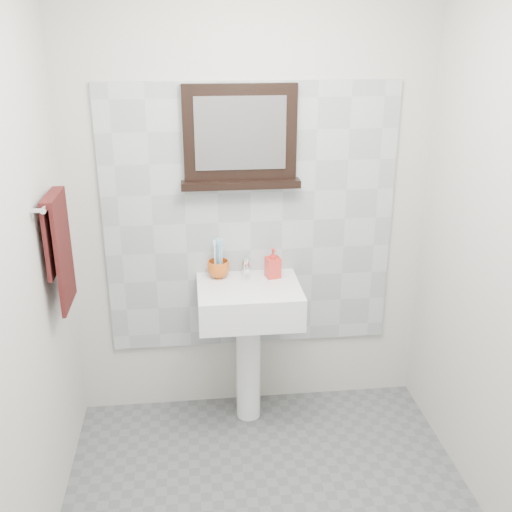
{
  "coord_description": "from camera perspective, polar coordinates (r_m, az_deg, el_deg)",
  "views": [
    {
      "loc": [
        -0.33,
        -2.05,
        2.15
      ],
      "look_at": [
        -0.03,
        0.55,
        1.15
      ],
      "focal_mm": 42.0,
      "sensor_mm": 36.0,
      "label": 1
    }
  ],
  "objects": [
    {
      "name": "toothbrushes",
      "position": [
        3.28,
        -3.59,
        -0.03
      ],
      "size": [
        0.05,
        0.04,
        0.21
      ],
      "color": "white",
      "rests_on": "toothbrush_cup"
    },
    {
      "name": "towel_bar",
      "position": [
        2.86,
        -18.9,
        5.2
      ],
      "size": [
        0.07,
        0.4,
        0.03
      ],
      "color": "silver",
      "rests_on": "left_wall"
    },
    {
      "name": "soap_dispenser",
      "position": [
        3.29,
        1.62,
        -0.65
      ],
      "size": [
        0.09,
        0.09,
        0.17
      ],
      "primitive_type": "imported",
      "rotation": [
        0.0,
        0.0,
        0.21
      ],
      "color": "red",
      "rests_on": "pedestal_sink"
    },
    {
      "name": "splashback",
      "position": [
        3.31,
        -0.54,
        3.33
      ],
      "size": [
        1.6,
        0.02,
        1.5
      ],
      "primitive_type": "cube",
      "color": "#A6AFB4",
      "rests_on": "back_wall"
    },
    {
      "name": "pedestal_sink",
      "position": [
        3.29,
        -0.69,
        -5.71
      ],
      "size": [
        0.55,
        0.44,
        0.96
      ],
      "color": "white",
      "rests_on": "ground"
    },
    {
      "name": "front_wall",
      "position": [
        1.35,
        9.83,
        -21.3
      ],
      "size": [
        2.0,
        0.01,
        2.5
      ],
      "primitive_type": "cube",
      "color": "beige",
      "rests_on": "ground"
    },
    {
      "name": "hand_towel",
      "position": [
        2.92,
        -18.28,
        1.24
      ],
      "size": [
        0.06,
        0.3,
        0.55
      ],
      "color": "#330F0E",
      "rests_on": "towel_bar"
    },
    {
      "name": "framed_mirror",
      "position": [
        3.17,
        -1.53,
        11.06
      ],
      "size": [
        0.63,
        0.11,
        0.54
      ],
      "color": "black",
      "rests_on": "back_wall"
    },
    {
      "name": "toothbrush_cup",
      "position": [
        3.3,
        -3.61,
        -1.24
      ],
      "size": [
        0.15,
        0.15,
        0.1
      ],
      "primitive_type": "imported",
      "rotation": [
        0.0,
        0.0,
        -0.22
      ],
      "color": "#C35517",
      "rests_on": "pedestal_sink"
    },
    {
      "name": "back_wall",
      "position": [
        3.3,
        -0.57,
        5.05
      ],
      "size": [
        2.0,
        0.01,
        2.5
      ],
      "primitive_type": "cube",
      "color": "beige",
      "rests_on": "ground"
    },
    {
      "name": "left_wall",
      "position": [
        2.34,
        -22.68,
        -3.45
      ],
      "size": [
        0.01,
        2.2,
        2.5
      ],
      "primitive_type": "cube",
      "color": "beige",
      "rests_on": "ground"
    }
  ]
}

